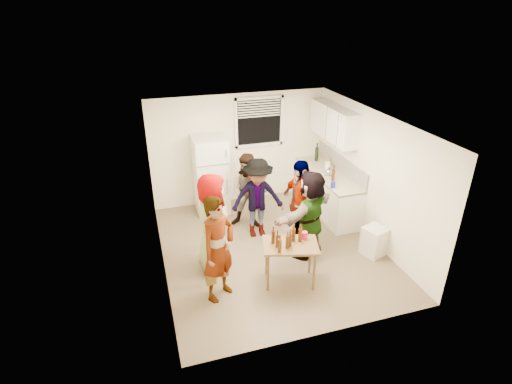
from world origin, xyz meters
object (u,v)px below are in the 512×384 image
object	(u,v)px
blue_cup	(333,188)
guest_grey	(215,266)
red_cup	(304,239)
guest_back_left	(249,225)
beer_bottle_counter	(333,181)
trash_bin	(374,242)
guest_black	(297,244)
guest_orange	(307,253)
serving_table	(289,281)
guest_back_right	(257,234)
wine_bottle	(316,161)
guest_stripe	(221,294)
beer_bottle_table	(293,241)
refrigerator	(211,175)
kettle	(329,175)

from	to	relation	value
blue_cup	guest_grey	world-z (taller)	blue_cup
red_cup	guest_back_left	world-z (taller)	red_cup
beer_bottle_counter	guest_grey	bearing A→B (deg)	-160.37
beer_bottle_counter	trash_bin	size ratio (longest dim) A/B	0.45
red_cup	guest_back_left	distance (m)	2.07
guest_black	guest_orange	world-z (taller)	guest_orange
serving_table	guest_back_right	bearing A→B (deg)	92.41
guest_back_left	guest_black	size ratio (longest dim) A/B	0.90
wine_bottle	guest_orange	world-z (taller)	wine_bottle
beer_bottle_counter	guest_orange	xyz separation A→B (m)	(-0.99, -1.08, -0.90)
beer_bottle_counter	serving_table	distance (m)	2.56
guest_stripe	guest_back_left	xyz separation A→B (m)	(1.06, 1.97, 0.00)
guest_back_right	trash_bin	bearing A→B (deg)	-30.98
beer_bottle_table	guest_stripe	xyz separation A→B (m)	(-1.26, -0.07, -0.74)
guest_black	guest_orange	xyz separation A→B (m)	(0.07, -0.33, 0.00)
guest_back_left	guest_black	distance (m)	1.19
wine_bottle	beer_bottle_counter	world-z (taller)	wine_bottle
trash_bin	guest_orange	world-z (taller)	trash_bin
serving_table	guest_black	size ratio (longest dim) A/B	0.50
guest_stripe	guest_orange	xyz separation A→B (m)	(1.82, 0.67, 0.00)
refrigerator	trash_bin	world-z (taller)	refrigerator
wine_bottle	trash_bin	xyz separation A→B (m)	(0.01, -2.60, -0.65)
beer_bottle_counter	blue_cup	xyz separation A→B (m)	(-0.16, -0.31, -0.00)
guest_orange	beer_bottle_table	bearing A→B (deg)	16.39
beer_bottle_counter	guest_stripe	xyz separation A→B (m)	(-2.81, -1.75, -0.90)
serving_table	guest_orange	xyz separation A→B (m)	(0.63, 0.68, 0.00)
trash_bin	guest_back_right	distance (m)	2.27
beer_bottle_counter	trash_bin	bearing A→B (deg)	-83.66
refrigerator	serving_table	xyz separation A→B (m)	(0.72, -2.89, -0.85)
guest_grey	guest_orange	distance (m)	1.75
serving_table	beer_bottle_table	distance (m)	0.75
wine_bottle	guest_stripe	bearing A→B (deg)	-135.69
kettle	guest_back_right	distance (m)	2.02
red_cup	guest_orange	world-z (taller)	red_cup
blue_cup	wine_bottle	bearing A→B (deg)	77.99
beer_bottle_counter	guest_stripe	bearing A→B (deg)	-148.14
guest_black	refrigerator	bearing A→B (deg)	-155.84
guest_back_left	guest_black	world-z (taller)	guest_back_left
guest_back_right	serving_table	bearing A→B (deg)	-83.81
kettle	serving_table	world-z (taller)	kettle
refrigerator	guest_back_left	xyz separation A→B (m)	(0.60, -0.91, -0.85)
beer_bottle_table	guest_orange	distance (m)	1.11
guest_orange	refrigerator	bearing A→B (deg)	-89.17
kettle	red_cup	world-z (taller)	kettle
trash_bin	wine_bottle	bearing A→B (deg)	90.26
wine_bottle	guest_back_left	distance (m)	2.30
beer_bottle_counter	guest_back_right	size ratio (longest dim) A/B	0.15
guest_black	beer_bottle_counter	bearing A→B (deg)	114.87
trash_bin	refrigerator	bearing A→B (deg)	134.15
trash_bin	guest_back_right	bearing A→B (deg)	145.25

